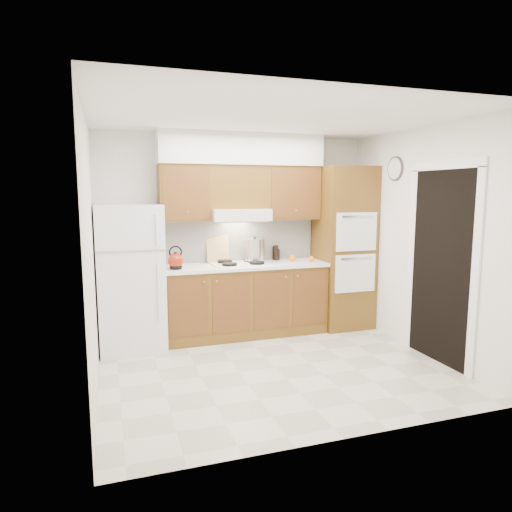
{
  "coord_description": "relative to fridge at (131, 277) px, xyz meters",
  "views": [
    {
      "loc": [
        -1.65,
        -4.37,
        1.87
      ],
      "look_at": [
        -0.07,
        0.45,
        1.15
      ],
      "focal_mm": 32.0,
      "sensor_mm": 36.0,
      "label": 1
    }
  ],
  "objects": [
    {
      "name": "orange_near",
      "position": [
        2.34,
        -0.02,
        0.12
      ],
      "size": [
        0.09,
        0.09,
        0.08
      ],
      "primitive_type": "sphere",
      "rotation": [
        0.0,
        0.0,
        -0.17
      ],
      "color": "orange",
      "rests_on": "countertop"
    },
    {
      "name": "cooktop",
      "position": [
        1.38,
        0.07,
        0.09
      ],
      "size": [
        0.74,
        0.5,
        0.01
      ],
      "primitive_type": "cube",
      "color": "white",
      "rests_on": "countertop"
    },
    {
      "name": "doorway",
      "position": [
        3.19,
        -1.49,
        0.19
      ],
      "size": [
        0.02,
        0.9,
        2.1
      ],
      "primitive_type": "cube",
      "color": "black",
      "rests_on": "floor"
    },
    {
      "name": "wall_left",
      "position": [
        -0.4,
        -1.14,
        0.44
      ],
      "size": [
        0.02,
        3.0,
        2.6
      ],
      "primitive_type": "cube",
      "color": "white",
      "rests_on": "floor"
    },
    {
      "name": "upper_cab_over_hood",
      "position": [
        1.38,
        0.19,
        1.06
      ],
      "size": [
        0.75,
        0.33,
        0.55
      ],
      "primitive_type": "cube",
      "color": "brown",
      "rests_on": "range_hood"
    },
    {
      "name": "condiment_a",
      "position": [
        1.93,
        0.24,
        0.18
      ],
      "size": [
        0.07,
        0.07,
        0.21
      ],
      "primitive_type": "cylinder",
      "rotation": [
        0.0,
        0.0,
        0.23
      ],
      "color": "black",
      "rests_on": "countertop"
    },
    {
      "name": "range_hood",
      "position": [
        1.38,
        0.13,
        0.71
      ],
      "size": [
        0.75,
        0.45,
        0.15
      ],
      "primitive_type": "cube",
      "color": "silver",
      "rests_on": "wall_back"
    },
    {
      "name": "upper_cab_right",
      "position": [
        2.12,
        0.19,
        0.99
      ],
      "size": [
        0.73,
        0.33,
        0.7
      ],
      "primitive_type": "cube",
      "color": "brown",
      "rests_on": "wall_back"
    },
    {
      "name": "ceiling",
      "position": [
        1.41,
        -1.14,
        1.74
      ],
      "size": [
        3.6,
        3.6,
        0.0
      ],
      "primitive_type": "plane",
      "color": "white",
      "rests_on": "wall_back"
    },
    {
      "name": "upper_cab_left",
      "position": [
        0.69,
        0.19,
        0.99
      ],
      "size": [
        0.63,
        0.33,
        0.7
      ],
      "primitive_type": "cube",
      "color": "brown",
      "rests_on": "wall_back"
    },
    {
      "name": "orange_far",
      "position": [
        2.11,
        0.09,
        0.12
      ],
      "size": [
        0.1,
        0.1,
        0.09
      ],
      "primitive_type": "sphere",
      "rotation": [
        0.0,
        0.0,
        -0.1
      ],
      "color": "#FF990D",
      "rests_on": "countertop"
    },
    {
      "name": "countertop",
      "position": [
        1.43,
        0.05,
        0.06
      ],
      "size": [
        2.13,
        0.62,
        0.04
      ],
      "primitive_type": "cube",
      "color": "white",
      "rests_on": "base_cabinets"
    },
    {
      "name": "floor",
      "position": [
        1.41,
        -1.14,
        -0.86
      ],
      "size": [
        3.6,
        3.6,
        0.0
      ],
      "primitive_type": "plane",
      "color": "beige",
      "rests_on": "ground"
    },
    {
      "name": "condiment_c",
      "position": [
        1.97,
        0.27,
        0.16
      ],
      "size": [
        0.07,
        0.07,
        0.15
      ],
      "primitive_type": "cylinder",
      "rotation": [
        0.0,
        0.0,
        -0.29
      ],
      "color": "black",
      "rests_on": "countertop"
    },
    {
      "name": "cutting_board",
      "position": [
        1.13,
        0.31,
        0.28
      ],
      "size": [
        0.3,
        0.11,
        0.39
      ],
      "primitive_type": "cube",
      "rotation": [
        -0.21,
        0.0,
        -0.04
      ],
      "color": "tan",
      "rests_on": "countertop"
    },
    {
      "name": "wall_clock",
      "position": [
        3.19,
        -0.59,
        1.29
      ],
      "size": [
        0.02,
        0.3,
        0.3
      ],
      "primitive_type": "cylinder",
      "rotation": [
        0.0,
        1.57,
        0.0
      ],
      "color": "#3F3833",
      "rests_on": "wall_right"
    },
    {
      "name": "fridge",
      "position": [
        0.0,
        0.0,
        0.0
      ],
      "size": [
        0.75,
        0.72,
        1.72
      ],
      "primitive_type": "cube",
      "color": "white",
      "rests_on": "floor"
    },
    {
      "name": "wall_right",
      "position": [
        3.21,
        -1.14,
        0.44
      ],
      "size": [
        0.02,
        3.0,
        2.6
      ],
      "primitive_type": "cube",
      "color": "white",
      "rests_on": "floor"
    },
    {
      "name": "wall_back",
      "position": [
        1.41,
        0.36,
        0.44
      ],
      "size": [
        3.6,
        0.02,
        2.6
      ],
      "primitive_type": "cube",
      "color": "white",
      "rests_on": "floor"
    },
    {
      "name": "kettle",
      "position": [
        0.53,
        -0.06,
        0.18
      ],
      "size": [
        0.19,
        0.19,
        0.19
      ],
      "primitive_type": "sphere",
      "rotation": [
        0.0,
        0.0,
        0.01
      ],
      "color": "maroon",
      "rests_on": "countertop"
    },
    {
      "name": "condiment_b",
      "position": [
        1.92,
        0.28,
        0.18
      ],
      "size": [
        0.08,
        0.08,
        0.19
      ],
      "primitive_type": "cylinder",
      "rotation": [
        0.0,
        0.0,
        0.34
      ],
      "color": "black",
      "rests_on": "countertop"
    },
    {
      "name": "stock_pot",
      "position": [
        1.6,
        0.16,
        0.25
      ],
      "size": [
        0.35,
        0.35,
        0.27
      ],
      "primitive_type": "cylinder",
      "rotation": [
        0.0,
        0.0,
        -0.43
      ],
      "color": "silver",
      "rests_on": "cooktop"
    },
    {
      "name": "oven_cabinet",
      "position": [
        2.85,
        0.03,
        0.24
      ],
      "size": [
        0.7,
        0.65,
        2.2
      ],
      "primitive_type": "cube",
      "color": "brown",
      "rests_on": "floor"
    },
    {
      "name": "base_cabinets",
      "position": [
        1.43,
        0.06,
        -0.41
      ],
      "size": [
        2.11,
        0.6,
        0.9
      ],
      "primitive_type": "cube",
      "color": "brown",
      "rests_on": "floor"
    },
    {
      "name": "soffit",
      "position": [
        1.43,
        0.18,
        1.54
      ],
      "size": [
        2.13,
        0.36,
        0.4
      ],
      "primitive_type": "cube",
      "color": "silver",
      "rests_on": "wall_back"
    },
    {
      "name": "backsplash",
      "position": [
        1.43,
        0.34,
        0.36
      ],
      "size": [
        2.11,
        0.03,
        0.56
      ],
      "primitive_type": "cube",
      "color": "white",
      "rests_on": "countertop"
    }
  ]
}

